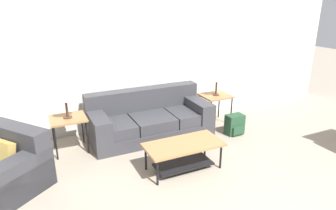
{
  "coord_description": "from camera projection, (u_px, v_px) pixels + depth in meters",
  "views": [
    {
      "loc": [
        -2.12,
        -1.44,
        2.4
      ],
      "look_at": [
        -0.2,
        2.63,
        0.8
      ],
      "focal_mm": 32.0,
      "sensor_mm": 36.0,
      "label": 1
    }
  ],
  "objects": [
    {
      "name": "table_lamp_right",
      "position": [
        217.0,
        75.0,
        5.82
      ],
      "size": [
        0.33,
        0.33,
        0.53
      ],
      "color": "#472D1E",
      "rests_on": "side_table_right"
    },
    {
      "name": "coffee_table",
      "position": [
        184.0,
        150.0,
        4.37
      ],
      "size": [
        1.14,
        0.56,
        0.42
      ],
      "color": "#A87042",
      "rests_on": "ground_plane"
    },
    {
      "name": "couch",
      "position": [
        149.0,
        120.0,
        5.51
      ],
      "size": [
        2.19,
        0.96,
        0.82
      ],
      "color": "#38383D",
      "rests_on": "ground_plane"
    },
    {
      "name": "side_table_right",
      "position": [
        216.0,
        98.0,
        5.97
      ],
      "size": [
        0.56,
        0.51,
        0.59
      ],
      "color": "#A87042",
      "rests_on": "ground_plane"
    },
    {
      "name": "armchair",
      "position": [
        1.0,
        171.0,
        3.89
      ],
      "size": [
        1.39,
        1.39,
        0.8
      ],
      "color": "#38383D",
      "rests_on": "ground_plane"
    },
    {
      "name": "side_table_left",
      "position": [
        68.0,
        121.0,
        4.84
      ],
      "size": [
        0.56,
        0.51,
        0.59
      ],
      "color": "#A87042",
      "rests_on": "ground_plane"
    },
    {
      "name": "table_lamp_left",
      "position": [
        65.0,
        93.0,
        4.68
      ],
      "size": [
        0.33,
        0.33,
        0.53
      ],
      "color": "#472D1E",
      "rests_on": "side_table_left"
    },
    {
      "name": "backpack",
      "position": [
        235.0,
        125.0,
        5.58
      ],
      "size": [
        0.33,
        0.29,
        0.38
      ],
      "color": "#23472D",
      "rests_on": "ground_plane"
    },
    {
      "name": "wall_back",
      "position": [
        149.0,
        59.0,
        5.8
      ],
      "size": [
        9.06,
        0.06,
        2.6
      ],
      "color": "silver",
      "rests_on": "ground_plane"
    }
  ]
}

